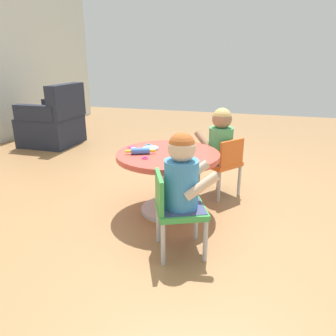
{
  "coord_description": "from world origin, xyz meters",
  "views": [
    {
      "loc": [
        -2.31,
        -0.68,
        1.21
      ],
      "look_at": [
        0.0,
        0.0,
        0.37
      ],
      "focal_mm": 34.72,
      "sensor_mm": 36.0,
      "label": 1
    }
  ],
  "objects": [
    {
      "name": "ground_plane",
      "position": [
        0.0,
        0.0,
        0.0
      ],
      "size": [
        10.0,
        10.0,
        0.0
      ],
      "primitive_type": "plane",
      "color": "#9E7247"
    },
    {
      "name": "craft_table",
      "position": [
        0.0,
        0.0,
        0.36
      ],
      "size": [
        0.8,
        0.8,
        0.5
      ],
      "color": "silver",
      "rests_on": "ground"
    },
    {
      "name": "child_chair_left",
      "position": [
        -0.54,
        -0.21,
        0.31
      ],
      "size": [
        0.4,
        0.4,
        0.54
      ],
      "color": "#B7B7BC",
      "rests_on": "ground"
    },
    {
      "name": "seated_child_left",
      "position": [
        -0.53,
        -0.25,
        0.53
      ],
      "size": [
        0.39,
        0.43,
        0.51
      ],
      "color": "#3F4772",
      "rests_on": "ground"
    },
    {
      "name": "child_chair_right",
      "position": [
        0.45,
        -0.37,
        0.31
      ],
      "size": [
        0.42,
        0.42,
        0.54
      ],
      "color": "#B7B7BC",
      "rests_on": "ground"
    },
    {
      "name": "seated_child_right",
      "position": [
        0.47,
        -0.34,
        0.53
      ],
      "size": [
        0.42,
        0.44,
        0.51
      ],
      "color": "#3F4772",
      "rests_on": "ground"
    },
    {
      "name": "armchair_dark",
      "position": [
        1.58,
        2.15,
        0.31
      ],
      "size": [
        0.72,
        0.72,
        0.85
      ],
      "color": "#232838",
      "rests_on": "ground"
    },
    {
      "name": "rolling_pin",
      "position": [
        -0.09,
        0.19,
        0.52
      ],
      "size": [
        0.11,
        0.22,
        0.05
      ],
      "color": "#3F72CC",
      "rests_on": "craft_table"
    },
    {
      "name": "craft_scissors",
      "position": [
        0.05,
        0.31,
        0.5
      ],
      "size": [
        0.12,
        0.14,
        0.01
      ],
      "color": "silver",
      "rests_on": "craft_table"
    },
    {
      "name": "playdough_blob_0",
      "position": [
        0.05,
        0.16,
        0.51
      ],
      "size": [
        0.12,
        0.12,
        0.02
      ],
      "primitive_type": "cylinder",
      "color": "#8CCCF2",
      "rests_on": "craft_table"
    },
    {
      "name": "playdough_blob_1",
      "position": [
        0.08,
        -0.14,
        0.51
      ],
      "size": [
        0.12,
        0.12,
        0.02
      ],
      "primitive_type": "cylinder",
      "color": "#F2CC72",
      "rests_on": "craft_table"
    },
    {
      "name": "cookie_cutter_0",
      "position": [
        -0.19,
        0.12,
        0.5
      ],
      "size": [
        0.05,
        0.05,
        0.01
      ],
      "primitive_type": "torus",
      "color": "#D83FA5",
      "rests_on": "craft_table"
    },
    {
      "name": "cookie_cutter_1",
      "position": [
        0.15,
        0.22,
        0.5
      ],
      "size": [
        0.05,
        0.05,
        0.01
      ],
      "primitive_type": "torus",
      "color": "#3F99D8",
      "rests_on": "craft_table"
    }
  ]
}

